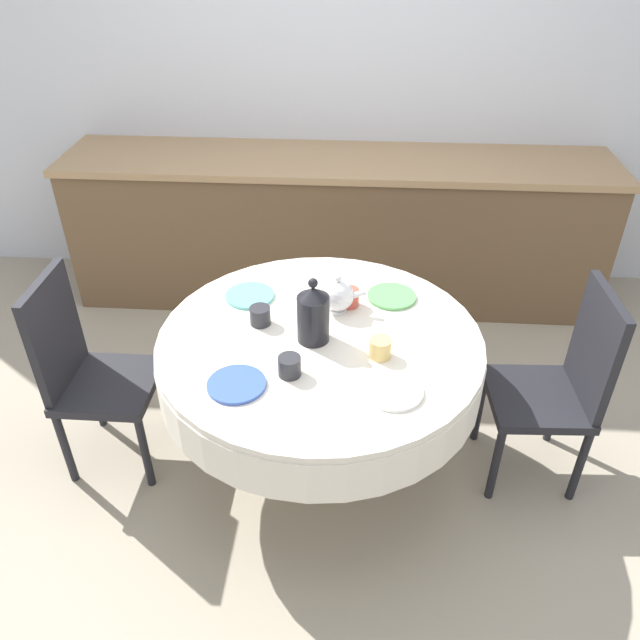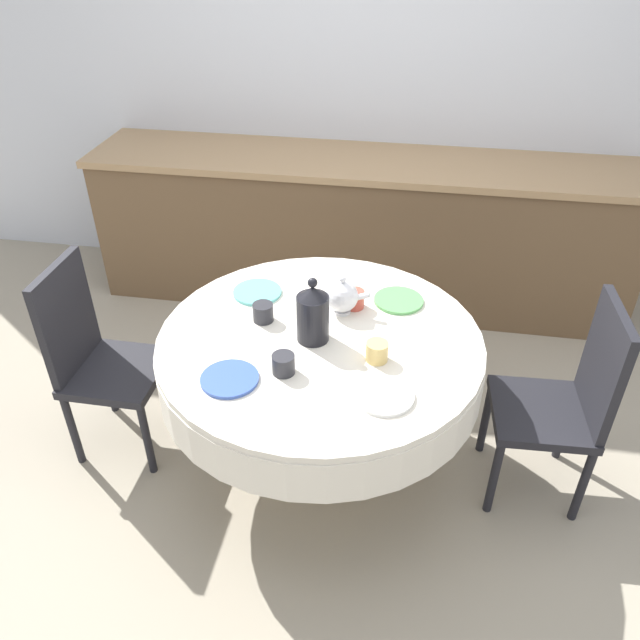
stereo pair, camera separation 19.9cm
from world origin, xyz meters
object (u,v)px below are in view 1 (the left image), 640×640
at_px(chair_left, 560,382).
at_px(coffee_carafe, 313,314).
at_px(teapot, 338,295).
at_px(chair_right, 87,368).

relative_size(chair_left, coffee_carafe, 3.36).
bearing_deg(teapot, chair_right, -170.26).
bearing_deg(chair_left, teapot, 78.76).
height_order(chair_left, chair_right, same).
height_order(chair_left, teapot, chair_left).
relative_size(chair_left, chair_right, 1.00).
xyz_separation_m(chair_left, teapot, (-0.94, 0.14, 0.30)).
distance_m(chair_left, teapot, 0.99).
height_order(chair_left, coffee_carafe, coffee_carafe).
distance_m(chair_right, teapot, 1.12).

